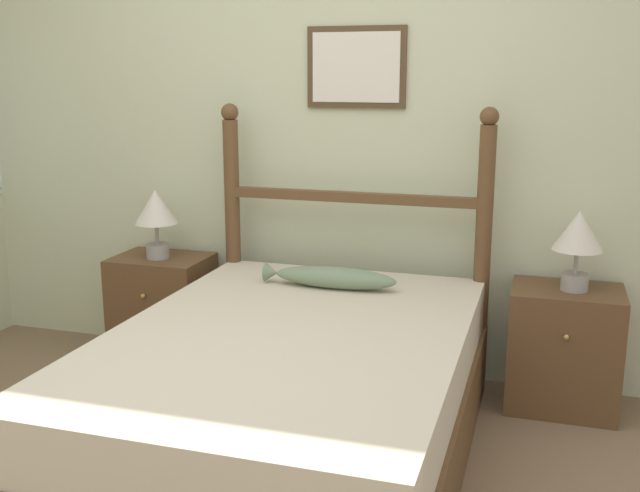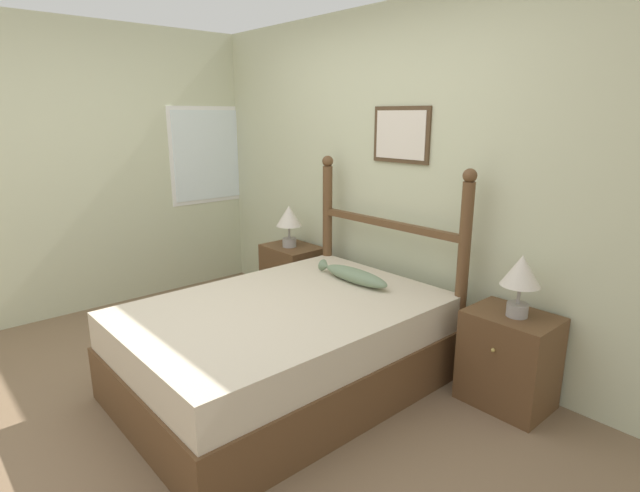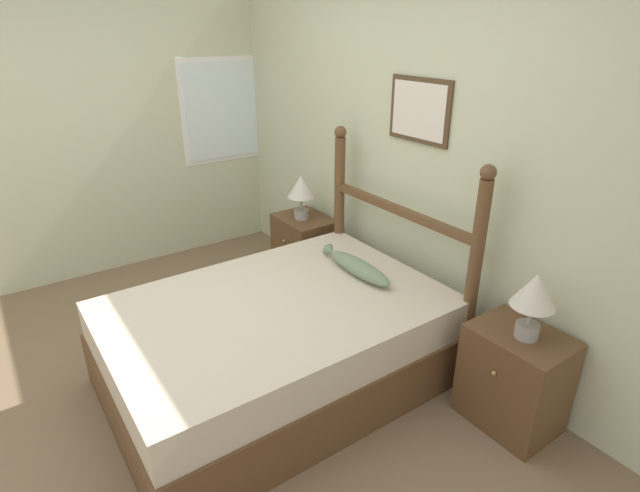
% 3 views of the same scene
% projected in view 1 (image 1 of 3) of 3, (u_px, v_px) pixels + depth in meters
% --- Properties ---
extents(wall_back, '(6.40, 0.08, 2.55)m').
position_uv_depth(wall_back, '(326.00, 133.00, 3.96)').
color(wall_back, beige).
rests_on(wall_back, ground_plane).
extents(bed, '(1.41, 2.03, 0.59)m').
position_uv_depth(bed, '(289.00, 399.00, 3.05)').
color(bed, brown).
rests_on(bed, ground_plane).
extents(headboard, '(1.42, 0.09, 1.43)m').
position_uv_depth(headboard, '(352.00, 236.00, 3.85)').
color(headboard, brown).
rests_on(headboard, ground_plane).
extents(nightstand_left, '(0.51, 0.41, 0.59)m').
position_uv_depth(nightstand_left, '(163.00, 308.00, 4.20)').
color(nightstand_left, brown).
rests_on(nightstand_left, ground_plane).
extents(nightstand_right, '(0.51, 0.41, 0.59)m').
position_uv_depth(nightstand_right, '(564.00, 349.00, 3.58)').
color(nightstand_right, brown).
rests_on(nightstand_right, ground_plane).
extents(table_lamp_left, '(0.23, 0.23, 0.38)m').
position_uv_depth(table_lamp_left, '(156.00, 212.00, 4.05)').
color(table_lamp_left, gray).
rests_on(table_lamp_left, nightstand_left).
extents(table_lamp_right, '(0.23, 0.23, 0.38)m').
position_uv_depth(table_lamp_right, '(578.00, 236.00, 3.44)').
color(table_lamp_right, gray).
rests_on(table_lamp_right, nightstand_right).
extents(fish_pillow, '(0.65, 0.14, 0.10)m').
position_uv_depth(fish_pillow, '(331.00, 277.00, 3.56)').
color(fish_pillow, gray).
rests_on(fish_pillow, bed).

